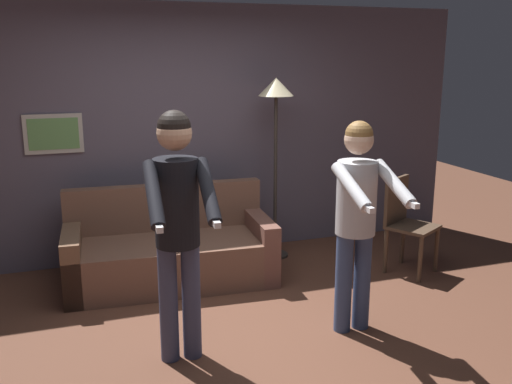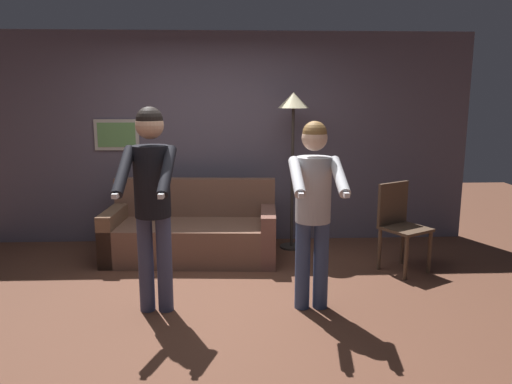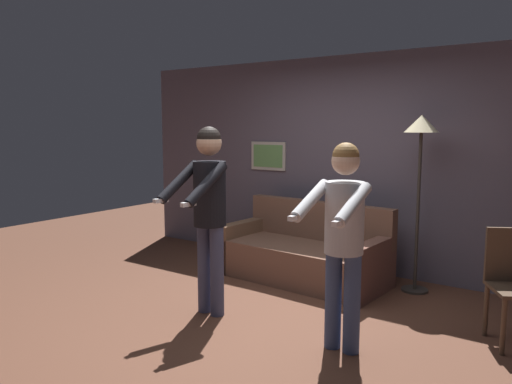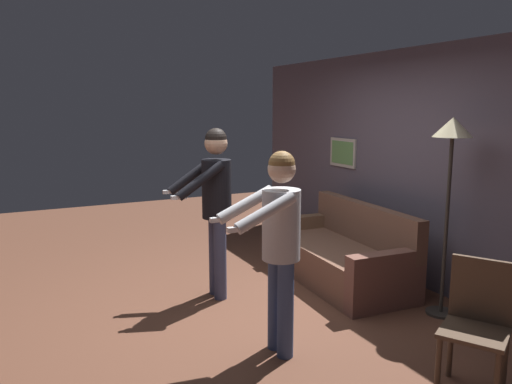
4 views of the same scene
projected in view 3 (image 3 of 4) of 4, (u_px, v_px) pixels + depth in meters
name	position (u px, v px, depth m)	size (l,w,h in m)	color
ground_plane	(256.00, 319.00, 4.56)	(12.00, 12.00, 0.00)	brown
back_wall_assembly	(352.00, 164.00, 6.05)	(6.40, 0.09, 2.60)	#544D5B
couch	(304.00, 256.00, 5.73)	(1.95, 0.97, 0.87)	brown
torchiere_lamp	(421.00, 143.00, 5.14)	(0.36, 0.36, 1.87)	#332D28
person_standing_left	(208.00, 202.00, 4.57)	(0.46, 0.67, 1.75)	#404666
person_standing_right	(343.00, 228.00, 3.81)	(0.43, 0.67, 1.63)	#3A4B75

